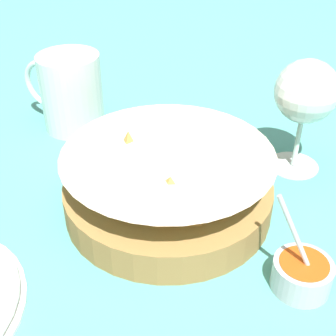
{
  "coord_description": "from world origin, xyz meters",
  "views": [
    {
      "loc": [
        -0.17,
        0.38,
        0.37
      ],
      "look_at": [
        0.03,
        -0.02,
        0.06
      ],
      "focal_mm": 50.0,
      "sensor_mm": 36.0,
      "label": 1
    }
  ],
  "objects_px": {
    "sauce_cup": "(302,273)",
    "wine_glass": "(306,95)",
    "food_basket": "(168,185)",
    "beer_mug": "(71,95)"
  },
  "relations": [
    {
      "from": "sauce_cup",
      "to": "wine_glass",
      "type": "bearing_deg",
      "value": -73.49
    },
    {
      "from": "food_basket",
      "to": "sauce_cup",
      "type": "bearing_deg",
      "value": 164.38
    },
    {
      "from": "sauce_cup",
      "to": "beer_mug",
      "type": "relative_size",
      "value": 0.76
    },
    {
      "from": "sauce_cup",
      "to": "wine_glass",
      "type": "height_order",
      "value": "wine_glass"
    },
    {
      "from": "sauce_cup",
      "to": "beer_mug",
      "type": "bearing_deg",
      "value": -22.11
    },
    {
      "from": "beer_mug",
      "to": "sauce_cup",
      "type": "bearing_deg",
      "value": 157.89
    },
    {
      "from": "sauce_cup",
      "to": "beer_mug",
      "type": "height_order",
      "value": "beer_mug"
    },
    {
      "from": "food_basket",
      "to": "beer_mug",
      "type": "xyz_separation_m",
      "value": [
        0.23,
        -0.12,
        0.02
      ]
    },
    {
      "from": "food_basket",
      "to": "wine_glass",
      "type": "distance_m",
      "value": 0.21
    },
    {
      "from": "food_basket",
      "to": "sauce_cup",
      "type": "relative_size",
      "value": 2.37
    }
  ]
}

